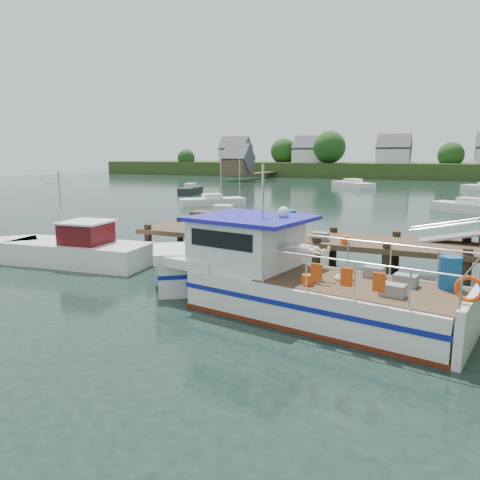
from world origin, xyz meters
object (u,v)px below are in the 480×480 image
at_px(dock, 454,223).
at_px(work_boat, 71,249).
at_px(moored_rowboat, 223,217).
at_px(moored_e, 191,190).
at_px(moored_a, 212,201).
at_px(lobster_boat, 283,279).
at_px(moored_d, 353,184).
at_px(moored_b, 469,207).

relative_size(dock, work_boat, 2.22).
distance_m(moored_rowboat, moored_e, 23.87).
bearing_deg(moored_a, lobster_boat, -81.17).
bearing_deg(dock, moored_rowboat, 144.44).
height_order(moored_a, moored_e, moored_e).
xyz_separation_m(dock, moored_a, (-20.07, 19.55, -1.84)).
bearing_deg(lobster_boat, work_boat, 179.83).
xyz_separation_m(moored_a, moored_d, (6.87, 28.43, 0.07)).
bearing_deg(moored_a, moored_rowboat, -81.45).
bearing_deg(moored_e, moored_a, -71.67).
distance_m(lobster_boat, moored_d, 53.69).
bearing_deg(dock, moored_d, 105.38).
bearing_deg(moored_d, lobster_boat, -93.08).
xyz_separation_m(dock, moored_b, (0.97, 23.26, -1.79)).
height_order(dock, work_boat, dock).
xyz_separation_m(lobster_boat, moored_rowboat, (-9.65, 15.11, -0.47)).
distance_m(moored_rowboat, moored_a, 11.14).
xyz_separation_m(moored_d, moored_e, (-15.02, -18.59, 0.00)).
bearing_deg(moored_e, moored_d, 29.80).
bearing_deg(moored_b, lobster_boat, -106.22).
distance_m(moored_a, moored_d, 29.25).
distance_m(moored_a, moored_b, 21.36).
height_order(dock, moored_a, dock).
bearing_deg(work_boat, moored_e, 106.31).
xyz_separation_m(lobster_boat, work_boat, (-10.14, 1.83, -0.31)).
distance_m(work_boat, moored_b, 30.69).
bearing_deg(moored_d, dock, -87.03).
bearing_deg(dock, moored_a, 135.75).
xyz_separation_m(moored_a, moored_e, (-8.15, 9.85, 0.07)).
bearing_deg(lobster_boat, dock, 58.04).
xyz_separation_m(dock, lobster_boat, (-4.50, -4.99, -1.31)).
xyz_separation_m(lobster_boat, moored_b, (5.46, 28.25, -0.47)).
xyz_separation_m(moored_rowboat, moored_d, (0.95, 37.87, 0.01)).
relative_size(dock, moored_b, 2.89).
xyz_separation_m(work_boat, moored_rowboat, (0.50, 13.28, -0.16)).
distance_m(dock, lobster_boat, 6.85).
xyz_separation_m(work_boat, moored_a, (-5.43, 22.71, -0.22)).
distance_m(moored_b, moored_d, 28.49).
relative_size(moored_a, moored_e, 1.16).
height_order(work_boat, moored_a, work_boat).
bearing_deg(lobster_boat, moored_d, 109.37).
bearing_deg(moored_a, moored_e, 106.03).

